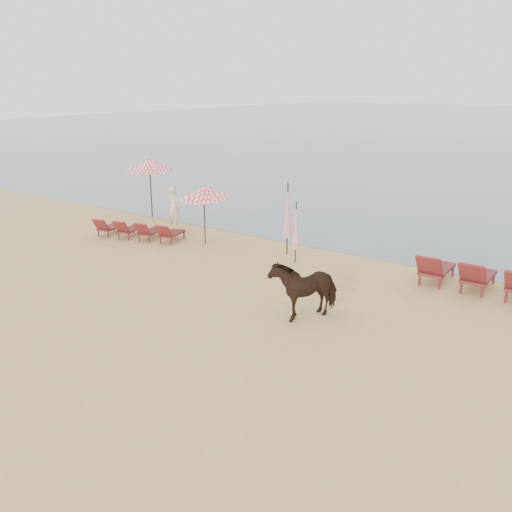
% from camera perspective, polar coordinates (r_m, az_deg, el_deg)
% --- Properties ---
extents(ground, '(120.00, 120.00, 0.00)m').
position_cam_1_polar(ground, '(13.53, -12.64, -9.55)').
color(ground, tan).
rests_on(ground, ground).
extents(lounger_cluster_left, '(3.63, 2.25, 0.54)m').
position_cam_1_polar(lounger_cluster_left, '(22.92, -11.71, 2.59)').
color(lounger_cluster_left, maroon).
rests_on(lounger_cluster_left, ground).
extents(lounger_cluster_right, '(3.26, 1.97, 0.71)m').
position_cam_1_polar(lounger_cluster_right, '(17.99, 21.19, -1.84)').
color(lounger_cluster_right, maroon).
rests_on(lounger_cluster_right, ground).
extents(umbrella_open_left_a, '(2.34, 2.34, 2.66)m').
position_cam_1_polar(umbrella_open_left_a, '(26.20, -10.60, 8.96)').
color(umbrella_open_left_a, black).
rests_on(umbrella_open_left_a, ground).
extents(umbrella_open_left_b, '(1.81, 1.84, 2.30)m').
position_cam_1_polar(umbrella_open_left_b, '(21.51, -5.23, 6.36)').
color(umbrella_open_left_b, black).
rests_on(umbrella_open_left_b, ground).
extents(umbrella_closed_left, '(0.31, 0.31, 2.59)m').
position_cam_1_polar(umbrella_closed_left, '(20.16, 3.18, 4.52)').
color(umbrella_closed_left, black).
rests_on(umbrella_closed_left, ground).
extents(umbrella_closed_right, '(0.26, 0.26, 2.15)m').
position_cam_1_polar(umbrella_closed_right, '(19.24, 4.01, 3.06)').
color(umbrella_closed_right, black).
rests_on(umbrella_closed_right, ground).
extents(cow, '(1.49, 2.02, 1.55)m').
position_cam_1_polar(cow, '(15.08, 4.86, -3.13)').
color(cow, black).
rests_on(cow, ground).
extents(beachgoer_left, '(0.70, 0.48, 1.87)m').
position_cam_1_polar(beachgoer_left, '(23.91, -8.24, 4.76)').
color(beachgoer_left, '#DAB288').
rests_on(beachgoer_left, ground).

